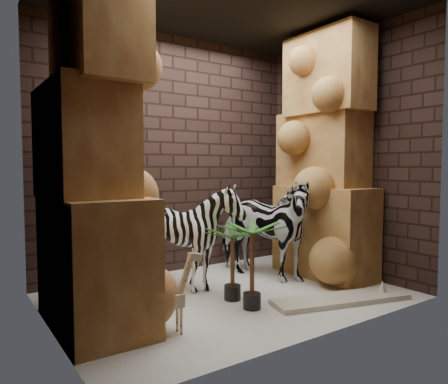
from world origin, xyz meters
TOP-DOWN VIEW (x-y plane):
  - floor at (0.00, 0.00)m, footprint 3.50×3.50m
  - ceiling at (0.00, 0.00)m, footprint 3.50×3.50m
  - wall_back at (0.00, 1.25)m, footprint 3.50×0.00m
  - wall_front at (0.00, -1.25)m, footprint 3.50×0.00m
  - wall_left at (-1.75, 0.00)m, footprint 0.00×3.00m
  - wall_right at (1.75, 0.00)m, footprint 0.00×3.00m
  - rock_pillar_left at (-1.40, 0.00)m, footprint 0.68×1.30m
  - rock_pillar_right at (1.42, 0.00)m, footprint 0.58×1.25m
  - zebra_right at (0.70, 0.33)m, footprint 0.96×1.33m
  - zebra_left at (-0.24, 0.41)m, footprint 1.23×1.38m
  - giraffe_toy at (-0.98, -0.56)m, footprint 0.36×0.12m
  - palm_front at (-0.05, -0.13)m, footprint 0.36×0.36m
  - palm_back at (-0.05, -0.44)m, footprint 0.36×0.36m
  - surfboard at (0.80, -0.79)m, footprint 1.47×0.72m

SIDE VIEW (x-z plane):
  - floor at x=0.00m, z-range 0.00..0.00m
  - surfboard at x=0.80m, z-range 0.00..0.05m
  - giraffe_toy at x=-0.98m, z-range 0.00..0.69m
  - palm_front at x=-0.05m, z-range 0.00..0.74m
  - palm_back at x=-0.05m, z-range 0.00..0.83m
  - zebra_left at x=-0.24m, z-range 0.00..1.06m
  - zebra_right at x=0.70m, z-range 0.00..1.42m
  - wall_back at x=0.00m, z-range -0.25..3.25m
  - wall_front at x=0.00m, z-range -0.25..3.25m
  - wall_left at x=-1.75m, z-range 0.00..3.00m
  - wall_right at x=1.75m, z-range 0.00..3.00m
  - rock_pillar_left at x=-1.40m, z-range 0.00..3.00m
  - rock_pillar_right at x=1.42m, z-range 0.00..3.00m
  - ceiling at x=0.00m, z-range 3.00..3.00m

